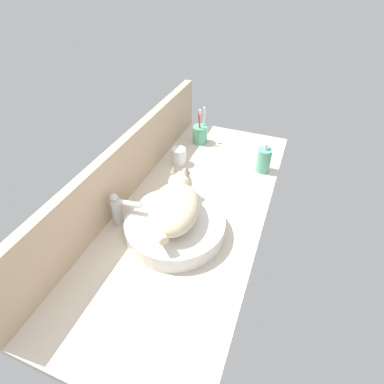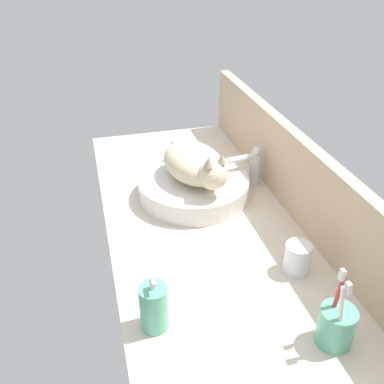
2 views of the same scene
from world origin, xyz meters
TOP-DOWN VIEW (x-y plane):
  - ground_plane at (0.00, 0.00)cm, footprint 136.33×58.25cm
  - backsplash_panel at (0.00, 27.32)cm, footprint 136.33×3.60cm
  - sink_basin at (-14.43, -0.22)cm, footprint 35.41×35.41cm
  - cat at (-13.12, 0.19)cm, footprint 31.99×22.60cm
  - faucet at (-17.01, 20.86)cm, footprint 4.11×11.86cm
  - soap_dispenser at (35.21, -21.88)cm, footprint 6.25×6.25cm
  - toothbrush_cup at (48.83, 13.45)cm, footprint 7.52×7.52cm
  - water_glass at (26.65, 15.93)cm, footprint 6.60×6.60cm

SIDE VIEW (x-z plane):
  - ground_plane at x=0.00cm, z-range -4.00..0.00cm
  - sink_basin at x=-14.43cm, z-range 0.00..6.54cm
  - water_glass at x=26.65cm, z-range -0.54..7.43cm
  - toothbrush_cup at x=48.83cm, z-range -4.51..14.15cm
  - soap_dispenser at x=35.21cm, z-range -1.54..12.81cm
  - faucet at x=-17.01cm, z-range 0.50..14.10cm
  - backsplash_panel at x=0.00cm, z-range 0.00..24.31cm
  - cat at x=-13.12cm, z-range 5.30..19.30cm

